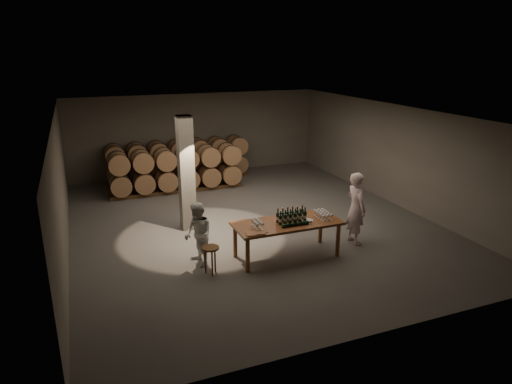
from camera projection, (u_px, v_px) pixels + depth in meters
name	position (u px, v px, depth m)	size (l,w,h in m)	color
room	(186.00, 174.00, 12.52)	(12.00, 12.00, 12.00)	#595653
tasting_table	(287.00, 226.00, 11.00)	(2.60, 1.10, 0.90)	brown
barrel_stack_back	(179.00, 159.00, 17.48)	(5.48, 0.95, 1.57)	brown
barrel_stack_front	(176.00, 169.00, 16.10)	(4.70, 0.95, 1.57)	brown
bottle_cluster	(291.00, 217.00, 10.96)	(0.74, 0.24, 0.35)	black
lying_bottles	(296.00, 224.00, 10.72)	(0.79, 0.09, 0.09)	black
glass_cluster_left	(257.00, 222.00, 10.62)	(0.19, 0.41, 0.17)	silver
glass_cluster_right	(323.00, 213.00, 11.22)	(0.30, 0.52, 0.16)	silver
plate	(308.00, 220.00, 11.05)	(0.27, 0.27, 0.02)	white
notebook_near	(260.00, 233.00, 10.27)	(0.22, 0.18, 0.03)	#985A37
notebook_corner	(251.00, 234.00, 10.25)	(0.22, 0.28, 0.02)	#985A37
pen	(266.00, 233.00, 10.31)	(0.01, 0.01, 0.16)	black
stool	(211.00, 252.00, 10.22)	(0.39, 0.39, 0.66)	brown
person_man	(356.00, 208.00, 11.75)	(0.70, 0.46, 1.91)	white
person_woman	(198.00, 234.00, 10.59)	(0.74, 0.58, 1.52)	white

